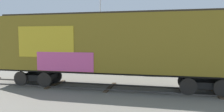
{
  "coord_description": "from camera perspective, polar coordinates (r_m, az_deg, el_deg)",
  "views": [
    {
      "loc": [
        2.68,
        -12.97,
        3.05
      ],
      "look_at": [
        -0.48,
        1.97,
        1.8
      ],
      "focal_mm": 35.11,
      "sensor_mm": 36.0,
      "label": 1
    }
  ],
  "objects": [
    {
      "name": "parked_car_blue",
      "position": [
        20.8,
        -8.18,
        -1.36
      ],
      "size": [
        4.39,
        1.9,
        1.76
      ],
      "color": "navy",
      "rests_on": "ground_plane"
    },
    {
      "name": "track",
      "position": [
        13.53,
        1.49,
        -8.2
      ],
      "size": [
        60.02,
        3.01,
        0.08
      ],
      "color": "#4C4742",
      "rests_on": "ground_plane"
    },
    {
      "name": "ground_plane",
      "position": [
        13.6,
        0.25,
        -8.3
      ],
      "size": [
        260.0,
        260.0,
        0.0
      ],
      "primitive_type": "plane",
      "color": "slate"
    },
    {
      "name": "parked_car_green",
      "position": [
        19.29,
        7.54,
        -1.98
      ],
      "size": [
        4.95,
        2.35,
        1.66
      ],
      "color": "#1E5933",
      "rests_on": "ground_plane"
    },
    {
      "name": "flagpole",
      "position": [
        22.92,
        -2.67,
        9.83
      ],
      "size": [
        1.34,
        0.3,
        8.37
      ],
      "color": "silver",
      "rests_on": "ground_plane"
    },
    {
      "name": "hillside",
      "position": [
        92.06,
        10.36,
        5.32
      ],
      "size": [
        157.7,
        41.91,
        12.63
      ],
      "color": "slate",
      "rests_on": "ground_plane"
    },
    {
      "name": "freight_car",
      "position": [
        13.25,
        0.4,
        3.09
      ],
      "size": [
        16.04,
        3.16,
        4.63
      ],
      "color": "olive",
      "rests_on": "ground_plane"
    }
  ]
}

